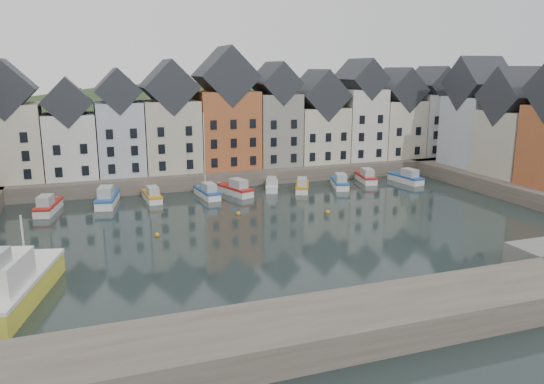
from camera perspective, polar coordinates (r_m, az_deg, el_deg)
name	(u,v)px	position (r m, az deg, el deg)	size (l,w,h in m)	color
ground	(297,231)	(55.53, 2.68, -4.18)	(260.00, 260.00, 0.00)	black
far_quay	(223,171)	(82.99, -5.26, 2.31)	(90.00, 16.00, 2.00)	#51463E
near_wall	(283,335)	(32.77, 1.18, -15.11)	(50.00, 6.00, 2.00)	#51463E
hillside	(194,238)	(112.32, -8.44, -4.89)	(153.60, 70.40, 64.00)	#1F3219
far_terrace	(246,120)	(80.84, -2.79, 7.70)	(72.37, 8.16, 17.78)	beige
right_terrace	(518,125)	(80.56, 24.90, 6.51)	(8.30, 24.25, 16.36)	#ADB5BF
mooring_buoys	(245,220)	(59.00, -2.91, -2.98)	(20.50, 5.50, 0.50)	#C38017
boat_a	(48,207)	(67.56, -22.98, -1.45)	(3.25, 6.55, 2.41)	silver
boat_b	(107,199)	(68.75, -17.31, -0.68)	(3.51, 7.31, 2.69)	silver
boat_c	(152,196)	(69.44, -12.77, -0.40)	(2.05, 5.74, 2.17)	silver
boat_d	(207,192)	(69.98, -6.95, 0.00)	(2.51, 6.04, 11.20)	silver
boat_e	(235,189)	(71.18, -3.96, 0.29)	(3.89, 6.67, 2.45)	silver
boat_f	(272,185)	(73.87, -0.01, 0.71)	(3.44, 5.65, 2.07)	silver
boat_g	(302,186)	(73.32, 3.27, 0.61)	(3.87, 5.79, 2.14)	silver
boat_h	(340,183)	(75.98, 7.31, 1.01)	(3.63, 6.30, 2.31)	silver
boat_i	(366,177)	(80.28, 10.06, 1.57)	(3.13, 6.34, 2.33)	silver
boat_j	(406,178)	(81.02, 14.25, 1.48)	(2.65, 6.38, 2.38)	silver
large_vessel	(14,286)	(42.41, -26.04, -9.04)	(6.27, 12.43, 6.24)	gold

